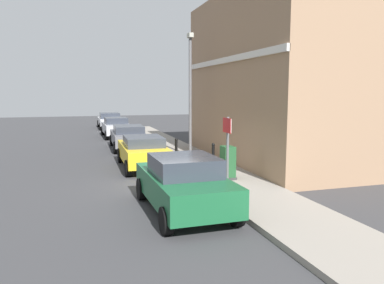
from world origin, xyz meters
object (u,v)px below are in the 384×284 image
at_px(street_sign, 227,143).
at_px(lamppost, 190,89).
at_px(car_white, 110,120).
at_px(bollard_far_kerb, 176,149).
at_px(car_yellow, 143,151).
at_px(car_silver, 116,127).
at_px(bollard_near_cabinet, 213,155).
at_px(car_green, 184,183).
at_px(utility_cabinet, 228,164).
at_px(car_grey, 128,136).

height_order(street_sign, lamppost, lamppost).
height_order(car_white, lamppost, lamppost).
distance_m(bollard_far_kerb, street_sign, 5.58).
xyz_separation_m(bollard_far_kerb, street_sign, (0.14, -5.50, 0.96)).
distance_m(car_yellow, car_silver, 11.58).
bearing_deg(car_silver, car_yellow, 179.15).
bearing_deg(bollard_near_cabinet, lamppost, 88.96).
relative_size(car_white, lamppost, 0.77).
distance_m(car_silver, car_white, 6.78).
distance_m(car_yellow, street_sign, 5.60).
xyz_separation_m(car_green, bollard_far_kerb, (1.47, 6.43, -0.07)).
bearing_deg(bollard_near_cabinet, car_silver, 100.38).
xyz_separation_m(car_yellow, utility_cabinet, (2.39, -3.50, -0.04)).
relative_size(car_green, car_yellow, 0.97).
xyz_separation_m(car_yellow, bollard_far_kerb, (1.50, 0.23, -0.02)).
xyz_separation_m(car_yellow, bollard_near_cabinet, (2.49, -1.75, -0.02)).
relative_size(car_yellow, bollard_far_kerb, 4.07).
bearing_deg(car_yellow, bollard_far_kerb, -80.32).
bearing_deg(car_green, bollard_near_cabinet, -30.06).
xyz_separation_m(car_silver, street_sign, (1.59, -16.85, 0.93)).
bearing_deg(street_sign, car_green, -150.08).
relative_size(car_grey, bollard_near_cabinet, 4.18).
distance_m(car_silver, utility_cabinet, 15.26).
distance_m(car_green, car_yellow, 6.20).
bearing_deg(car_green, car_grey, -1.64).
bearing_deg(utility_cabinet, bollard_near_cabinet, 86.73).
bearing_deg(utility_cabinet, car_yellow, 124.32).
xyz_separation_m(car_white, bollard_far_kerb, (1.30, -18.13, -0.02)).
xyz_separation_m(car_silver, lamppost, (2.50, -9.98, 2.57)).
relative_size(car_yellow, lamppost, 0.74).
bearing_deg(lamppost, car_yellow, -148.01).
height_order(car_silver, bollard_far_kerb, car_silver).
distance_m(street_sign, lamppost, 7.12).
height_order(car_yellow, car_white, car_white).
bearing_deg(bollard_near_cabinet, car_white, 96.50).
relative_size(car_white, bollard_near_cabinet, 4.26).
bearing_deg(car_green, car_white, -1.48).
relative_size(car_grey, lamppost, 0.76).
bearing_deg(street_sign, utility_cabinet, 66.92).
bearing_deg(car_yellow, car_green, -178.70).
bearing_deg(lamppost, car_grey, 120.91).
bearing_deg(car_white, car_green, 179.73).
bearing_deg(street_sign, car_white, 93.47).
xyz_separation_m(car_grey, street_sign, (1.49, -10.89, 0.95)).
height_order(car_green, street_sign, street_sign).
relative_size(bollard_far_kerb, lamppost, 0.18).
relative_size(bollard_near_cabinet, bollard_far_kerb, 1.00).
bearing_deg(car_white, car_silver, 178.86).
bearing_deg(bollard_far_kerb, bollard_near_cabinet, -63.34).
xyz_separation_m(car_grey, bollard_far_kerb, (1.35, -5.39, -0.01)).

